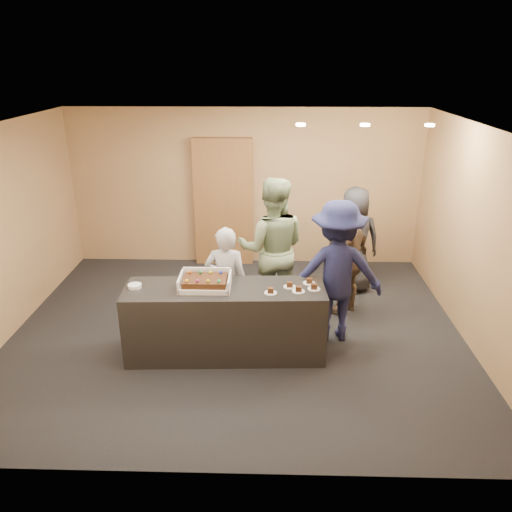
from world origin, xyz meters
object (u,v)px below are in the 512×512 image
object	(u,v)px
cake_box	(205,284)
person_dark_suit	(353,240)
storage_cabinet	(223,203)
sheet_cake	(205,280)
serving_counter	(225,321)
person_navy_man	(336,272)
person_brown_extra	(349,261)
person_sage_man	(272,249)
plate_stack	(135,286)
person_server_grey	(226,283)

from	to	relation	value
cake_box	person_dark_suit	distance (m)	2.79
storage_cabinet	sheet_cake	size ratio (longest dim) A/B	4.32
serving_counter	person_navy_man	bearing A→B (deg)	15.74
sheet_cake	person_brown_extra	size ratio (longest dim) A/B	0.32
sheet_cake	person_dark_suit	xyz separation A→B (m)	(2.06, 1.91, -0.17)
cake_box	sheet_cake	size ratio (longest dim) A/B	1.18
serving_counter	person_navy_man	distance (m)	1.53
serving_counter	storage_cabinet	world-z (taller)	storage_cabinet
person_sage_man	cake_box	bearing A→B (deg)	53.84
sheet_cake	person_dark_suit	size ratio (longest dim) A/B	0.31
plate_stack	person_dark_suit	distance (m)	3.48
person_navy_man	plate_stack	bearing A→B (deg)	10.20
storage_cabinet	serving_counter	bearing A→B (deg)	-84.74
person_brown_extra	person_dark_suit	world-z (taller)	person_dark_suit
serving_counter	cake_box	world-z (taller)	cake_box
serving_counter	cake_box	bearing A→B (deg)	172.00
person_server_grey	person_dark_suit	bearing A→B (deg)	-138.31
person_navy_man	person_server_grey	bearing A→B (deg)	-0.38
serving_counter	storage_cabinet	size ratio (longest dim) A/B	1.08
storage_cabinet	person_server_grey	bearing A→B (deg)	-84.28
storage_cabinet	person_navy_man	distance (m)	3.01
person_server_grey	person_brown_extra	distance (m)	1.81
serving_counter	storage_cabinet	bearing A→B (deg)	92.77
serving_counter	person_brown_extra	xyz separation A→B (m)	(1.65, 1.14, 0.35)
person_navy_man	storage_cabinet	bearing A→B (deg)	-57.17
storage_cabinet	person_navy_man	size ratio (longest dim) A/B	1.19
cake_box	person_navy_man	xyz separation A→B (m)	(1.61, 0.43, -0.01)
serving_counter	person_server_grey	distance (m)	0.55
sheet_cake	plate_stack	bearing A→B (deg)	-179.13
person_server_grey	storage_cabinet	bearing A→B (deg)	-80.91
cake_box	sheet_cake	bearing A→B (deg)	-90.82
cake_box	person_navy_man	size ratio (longest dim) A/B	0.33
person_navy_man	person_brown_extra	distance (m)	0.75
serving_counter	person_dark_suit	size ratio (longest dim) A/B	1.44
person_sage_man	person_dark_suit	distance (m)	1.53
person_sage_man	person_brown_extra	bearing A→B (deg)	-174.48
person_navy_man	sheet_cake	bearing A→B (deg)	15.17
cake_box	person_dark_suit	bearing A→B (deg)	42.54
person_sage_man	plate_stack	bearing A→B (deg)	34.59
plate_stack	person_navy_man	world-z (taller)	person_navy_man
serving_counter	plate_stack	xyz separation A→B (m)	(-1.07, -0.01, 0.47)
person_server_grey	plate_stack	bearing A→B (deg)	27.13
serving_counter	sheet_cake	size ratio (longest dim) A/B	4.67
storage_cabinet	cake_box	xyz separation A→B (m)	(0.04, -2.94, -0.17)
person_sage_man	person_dark_suit	size ratio (longest dim) A/B	1.20
person_dark_suit	plate_stack	bearing A→B (deg)	28.89
storage_cabinet	sheet_cake	distance (m)	2.97
person_brown_extra	sheet_cake	bearing A→B (deg)	-22.41
cake_box	person_brown_extra	distance (m)	2.19
person_navy_man	person_sage_man	bearing A→B (deg)	-37.39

